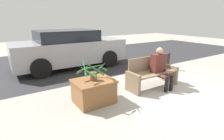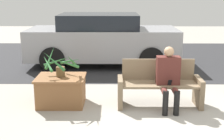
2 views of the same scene
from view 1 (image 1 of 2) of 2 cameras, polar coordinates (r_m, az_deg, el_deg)
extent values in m
plane|color=#9E998E|center=(5.01, 22.21, -7.73)|extent=(30.00, 30.00, 0.00)
cube|color=#2D2D30|center=(8.95, -6.61, 3.80)|extent=(20.00, 6.00, 0.01)
cube|color=#7A664C|center=(4.75, 6.78, -4.24)|extent=(0.09, 0.56, 0.56)
cube|color=#7A664C|center=(5.79, 18.33, -1.18)|extent=(0.09, 0.56, 0.56)
cube|color=#7A664C|center=(5.19, 13.24, -0.93)|extent=(1.41, 0.51, 0.04)
cube|color=#7A664C|center=(5.30, 11.40, 2.12)|extent=(1.41, 0.04, 0.42)
cube|color=#51231E|center=(5.19, 14.87, 2.22)|extent=(0.43, 0.22, 0.53)
sphere|color=tan|center=(5.11, 15.33, 6.07)|extent=(0.19, 0.19, 0.19)
cylinder|color=#51231E|center=(5.07, 15.66, -1.94)|extent=(0.11, 0.43, 0.11)
cylinder|color=#51231E|center=(5.21, 17.09, -1.56)|extent=(0.11, 0.43, 0.11)
cylinder|color=black|center=(5.00, 17.36, -4.48)|extent=(0.10, 0.10, 0.45)
cylinder|color=black|center=(5.14, 18.76, -4.02)|extent=(0.10, 0.10, 0.45)
cube|color=black|center=(5.09, 16.63, -0.21)|extent=(0.07, 0.09, 0.12)
cube|color=brown|center=(4.21, -5.95, -6.94)|extent=(0.88, 0.71, 0.56)
cube|color=brown|center=(4.11, -6.05, -3.59)|extent=(0.93, 0.76, 0.04)
cylinder|color=brown|center=(4.07, -6.10, -2.05)|extent=(0.17, 0.17, 0.19)
cone|color=#2D6B33|center=(4.08, -3.15, 1.41)|extent=(0.14, 0.49, 0.31)
cone|color=#2D6B33|center=(4.26, -5.48, 1.16)|extent=(0.44, 0.37, 0.19)
cone|color=#2D6B33|center=(4.19, -8.92, 0.58)|extent=(0.50, 0.27, 0.17)
cone|color=#2D6B33|center=(3.96, -9.06, 1.29)|extent=(0.15, 0.44, 0.38)
cone|color=#2D6B33|center=(3.83, -8.25, -0.32)|extent=(0.29, 0.48, 0.25)
cone|color=#2D6B33|center=(3.80, -5.87, 0.52)|extent=(0.45, 0.22, 0.35)
cone|color=#2D6B33|center=(3.94, -2.86, 0.43)|extent=(0.41, 0.39, 0.26)
cube|color=#99999E|center=(7.42, -13.57, 5.99)|extent=(4.37, 1.80, 0.87)
cube|color=black|center=(7.30, -14.73, 10.88)|extent=(2.27, 1.66, 0.43)
cylinder|color=black|center=(7.27, -0.83, 3.70)|extent=(0.69, 0.18, 0.69)
cylinder|color=black|center=(8.81, -7.13, 5.84)|extent=(0.69, 0.18, 0.69)
cylinder|color=black|center=(6.30, -22.16, 0.46)|extent=(0.69, 0.18, 0.69)
cylinder|color=black|center=(8.03, -24.77, 3.41)|extent=(0.69, 0.18, 0.69)
cylinder|color=black|center=(7.21, 17.81, 2.42)|extent=(0.11, 0.11, 0.59)
sphere|color=black|center=(7.14, 18.04, 4.97)|extent=(0.12, 0.12, 0.12)
camera|label=2|loc=(3.60, 97.46, 1.25)|focal=50.00mm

